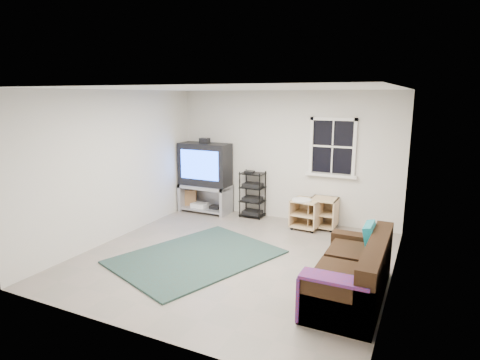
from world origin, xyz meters
The scene contains 8 objects.
room centered at (0.95, 2.27, 1.48)m, with size 4.60×4.62×4.60m.
tv_unit centered at (-1.70, 2.00, 0.89)m, with size 1.10×0.55×1.62m.
av_rack centered at (-0.63, 2.10, 0.42)m, with size 0.48×0.35×0.97m.
side_table_left centered at (0.89, 2.07, 0.31)m, with size 0.49×0.49×0.58m.
side_table_right centered at (0.60, 1.88, 0.33)m, with size 0.55×0.56×0.59m.
sofa centered at (1.90, -0.49, 0.30)m, with size 0.82×1.85×0.84m.
shag_rug centered at (-0.54, -0.27, 0.01)m, with size 1.76×2.42×0.03m, color #321F16.
paper_bag centered at (-2.14, 2.03, 0.22)m, with size 0.31×0.20×0.45m, color olive.
Camera 1 is at (2.65, -5.31, 2.51)m, focal length 30.00 mm.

